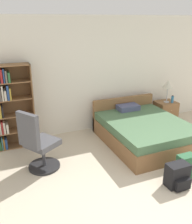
{
  "coord_description": "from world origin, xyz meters",
  "views": [
    {
      "loc": [
        -2.16,
        -1.99,
        2.51
      ],
      "look_at": [
        -0.48,
        1.98,
        0.9
      ],
      "focal_mm": 40.0,
      "sensor_mm": 36.0,
      "label": 1
    }
  ],
  "objects": [
    {
      "name": "water_bottle",
      "position": [
        1.93,
        2.76,
        0.62
      ],
      "size": [
        0.07,
        0.07,
        0.19
      ],
      "color": "teal",
      "rests_on": "nightstand"
    },
    {
      "name": "ground_plane",
      "position": [
        0.0,
        0.0,
        0.0
      ],
      "size": [
        14.0,
        14.0,
        0.0
      ],
      "primitive_type": "plane",
      "color": "beige"
    },
    {
      "name": "office_chair",
      "position": [
        -1.59,
        1.89,
        0.5
      ],
      "size": [
        0.72,
        0.69,
        1.13
      ],
      "color": "#232326",
      "rests_on": "ground_plane"
    },
    {
      "name": "bed",
      "position": [
        0.67,
        2.11,
        0.27
      ],
      "size": [
        1.58,
        1.95,
        0.76
      ],
      "color": "brown",
      "rests_on": "ground_plane"
    },
    {
      "name": "backpack_black",
      "position": [
        0.33,
        0.58,
        0.19
      ],
      "size": [
        0.35,
        0.29,
        0.39
      ],
      "color": "black",
      "rests_on": "ground_plane"
    },
    {
      "name": "nightstand",
      "position": [
        1.84,
        2.87,
        0.27
      ],
      "size": [
        0.51,
        0.45,
        0.53
      ],
      "color": "brown",
      "rests_on": "ground_plane"
    },
    {
      "name": "table_lamp",
      "position": [
        1.82,
        2.84,
        0.99
      ],
      "size": [
        0.25,
        0.25,
        0.56
      ],
      "color": "#B2B2B7",
      "rests_on": "nightstand"
    },
    {
      "name": "backpack_green",
      "position": [
        0.65,
        0.75,
        0.18
      ],
      "size": [
        0.3,
        0.24,
        0.38
      ],
      "color": "#2D603D",
      "rests_on": "ground_plane"
    },
    {
      "name": "bookshelf",
      "position": [
        -1.95,
        2.99,
        0.91
      ],
      "size": [
        0.78,
        0.32,
        1.71
      ],
      "color": "brown",
      "rests_on": "ground_plane"
    },
    {
      "name": "wall_back",
      "position": [
        0.0,
        3.23,
        1.3
      ],
      "size": [
        9.0,
        0.06,
        2.6
      ],
      "color": "silver",
      "rests_on": "ground_plane"
    }
  ]
}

